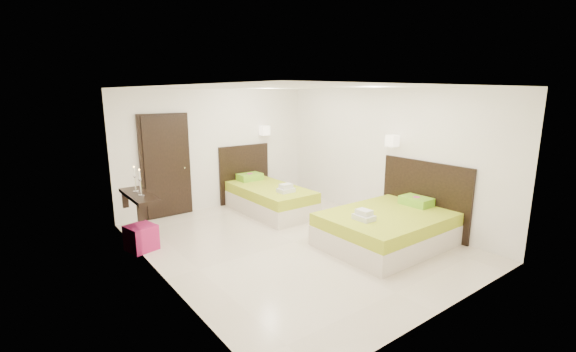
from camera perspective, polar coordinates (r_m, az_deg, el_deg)
floor at (r=6.72m, az=0.87°, el=-9.75°), size 5.50×5.50×0.00m
bed_single at (r=8.34m, az=-3.04°, el=-3.06°), size 1.28×2.14×1.76m
bed_double at (r=6.80m, az=14.78°, el=-7.16°), size 2.11×1.79×1.74m
nightstand at (r=9.32m, az=-2.89°, el=-2.08°), size 0.50×0.45×0.43m
ottoman at (r=6.78m, az=-20.92°, el=-8.52°), size 0.50×0.50×0.42m
door at (r=8.19m, az=-17.63°, el=1.34°), size 1.02×0.15×2.14m
console_shelf at (r=6.96m, az=-21.31°, el=-2.77°), size 0.35×1.20×0.78m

